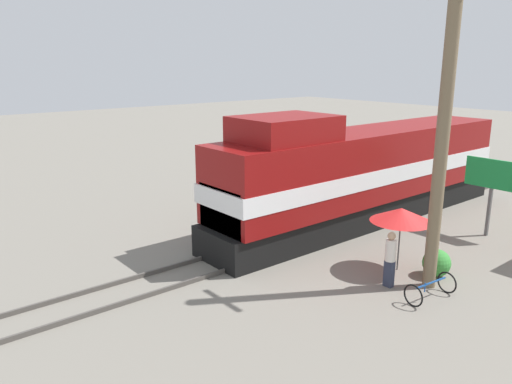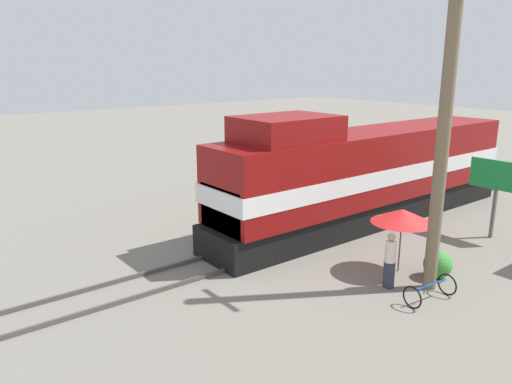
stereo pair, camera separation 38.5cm
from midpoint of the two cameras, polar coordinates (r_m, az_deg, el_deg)
ground_plane at (r=20.96m, az=7.64°, el=-4.92°), size 120.00×120.00×0.00m
rail_near at (r=21.42m, az=6.28°, el=-4.24°), size 0.08×29.36×0.15m
rail_far at (r=20.48m, az=9.08°, el=-5.24°), size 0.08×29.36×0.15m
locomotive at (r=22.33m, az=12.76°, el=1.95°), size 2.92×16.83×5.05m
utility_pole at (r=15.81m, az=21.34°, el=6.65°), size 1.80×0.40×9.99m
vendor_umbrella at (r=17.45m, az=16.97°, el=-2.63°), size 2.08×2.08×2.22m
billboard_sign at (r=22.17m, az=26.33°, el=1.25°), size 2.31×0.12×3.20m
shrub_cluster at (r=17.83m, az=20.64°, el=-7.77°), size 0.93×0.93×0.93m
person_bystander at (r=16.40m, az=15.73°, el=-7.29°), size 0.34×0.34×1.84m
bicycle at (r=16.14m, az=19.94°, el=-10.54°), size 0.84×1.70×0.69m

